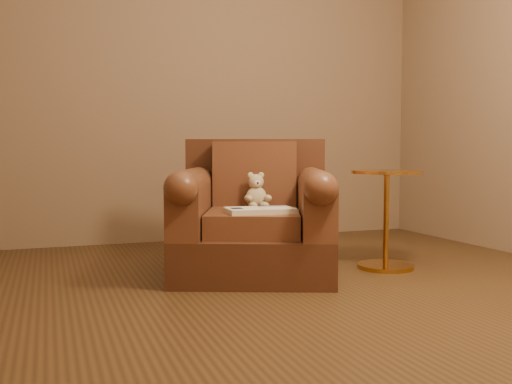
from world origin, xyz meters
name	(u,v)px	position (x,y,z in m)	size (l,w,h in m)	color
floor	(296,294)	(0.00, 0.00, 0.00)	(4.00, 4.00, 0.00)	#4C331A
armchair	(254,221)	(-0.04, 0.56, 0.32)	(1.18, 1.16, 0.83)	#492718
teddy_bear	(257,194)	(0.01, 0.62, 0.48)	(0.17, 0.19, 0.23)	#C7B28B
guidebook	(260,210)	(-0.08, 0.33, 0.41)	(0.40, 0.26, 0.03)	beige
side_table	(386,216)	(0.81, 0.40, 0.34)	(0.45, 0.45, 0.63)	#C08634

